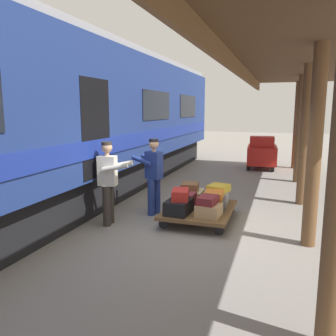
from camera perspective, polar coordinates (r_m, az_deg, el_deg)
name	(u,v)px	position (r m, az deg, el deg)	size (l,w,h in m)	color
ground_plane	(201,233)	(6.74, 5.56, -10.63)	(60.00, 60.00, 0.00)	gray
platform_canopy	(318,52)	(6.25, 23.59, 17.28)	(3.20, 17.49, 3.56)	brown
train_car	(35,122)	(7.99, -21.25, 7.09)	(3.03, 20.33, 4.00)	navy
luggage_cart	(199,210)	(7.36, 5.21, -6.94)	(1.37, 1.81, 0.27)	brown
suitcase_burgundy_valise	(185,200)	(7.39, 2.90, -5.32)	(0.40, 0.45, 0.30)	maroon
suitcase_tan_vintage	(209,210)	(6.79, 6.81, -7.00)	(0.45, 0.47, 0.24)	tan
suitcase_slate_roller	(214,204)	(7.26, 7.60, -6.02)	(0.45, 0.45, 0.21)	#4C515B
suitcase_gray_aluminum	(218,198)	(7.73, 8.31, -4.88)	(0.43, 0.55, 0.26)	#9EA0A5
suitcase_black_hardshell	(179,207)	(6.93, 1.79, -6.43)	(0.45, 0.64, 0.28)	black
suitcase_cream_canvas	(191,196)	(7.86, 3.88, -4.59)	(0.52, 0.56, 0.25)	beige
suitcase_yellow_case	(219,188)	(7.69, 8.40, -3.35)	(0.40, 0.46, 0.16)	gold
suitcase_brown_leather	(190,187)	(7.78, 3.66, -3.12)	(0.37, 0.47, 0.18)	brown
suitcase_orange_carryall	(214,195)	(7.24, 7.61, -4.52)	(0.37, 0.51, 0.17)	#CC6B23
suitcase_red_plastic	(180,195)	(6.89, 2.06, -4.44)	(0.32, 0.51, 0.21)	#AD231E
suitcase_maroon_trunk	(208,200)	(6.78, 6.61, -5.31)	(0.32, 0.46, 0.15)	maroon
porter_in_overalls	(153,174)	(7.63, -2.47, -0.96)	(0.73, 0.57, 1.70)	navy
porter_by_door	(109,180)	(7.03, -9.83, -2.01)	(0.70, 0.48, 1.70)	#332D28
baggage_tug	(262,153)	(14.09, 15.34, 2.42)	(1.20, 1.76, 1.30)	#B21E19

